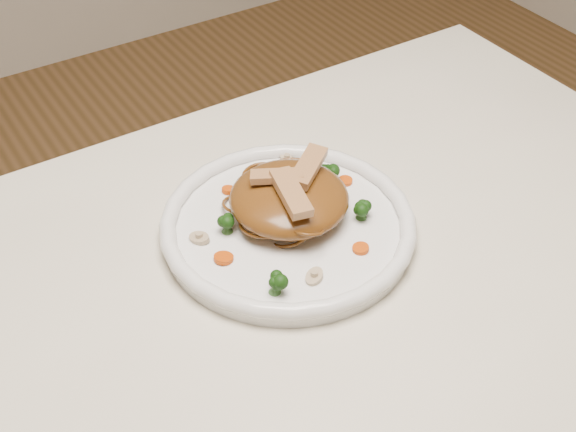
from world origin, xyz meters
TOP-DOWN VIEW (x-y plane):
  - table at (0.00, 0.00)m, footprint 1.20×0.80m
  - plate at (0.05, 0.10)m, footprint 0.31×0.31m
  - noodle_mound at (0.07, 0.11)m, footprint 0.18×0.18m
  - chicken_a at (0.10, 0.12)m, footprint 0.08×0.07m
  - chicken_b at (0.06, 0.12)m, footprint 0.06×0.05m
  - chicken_c at (0.05, 0.09)m, footprint 0.04×0.08m
  - broccoli_0 at (0.14, 0.14)m, footprint 0.03×0.03m
  - broccoli_1 at (-0.01, 0.13)m, footprint 0.03×0.03m
  - broccoli_2 at (-0.02, 0.01)m, footprint 0.03×0.03m
  - broccoli_3 at (0.14, 0.06)m, footprint 0.03×0.03m
  - carrot_0 at (0.11, 0.18)m, footprint 0.03×0.03m
  - carrot_1 at (-0.04, 0.09)m, footprint 0.03×0.03m
  - carrot_2 at (0.16, 0.13)m, footprint 0.02×0.02m
  - carrot_3 at (0.03, 0.19)m, footprint 0.02×0.02m
  - carrot_4 at (0.10, 0.02)m, footprint 0.02×0.02m
  - mushroom_0 at (0.03, 0.01)m, footprint 0.04×0.04m
  - mushroom_1 at (0.13, 0.15)m, footprint 0.03×0.03m
  - mushroom_2 at (-0.05, 0.13)m, footprint 0.04×0.04m
  - mushroom_3 at (0.12, 0.21)m, footprint 0.02×0.02m

SIDE VIEW (x-z plane):
  - table at x=0.00m, z-range 0.28..1.03m
  - plate at x=0.05m, z-range 0.75..0.77m
  - carrot_0 at x=0.11m, z-range 0.77..0.77m
  - carrot_1 at x=-0.04m, z-range 0.77..0.77m
  - carrot_2 at x=0.16m, z-range 0.77..0.77m
  - carrot_3 at x=0.03m, z-range 0.77..0.77m
  - carrot_4 at x=0.10m, z-range 0.77..0.77m
  - mushroom_0 at x=0.03m, z-range 0.77..0.77m
  - mushroom_1 at x=0.13m, z-range 0.77..0.77m
  - mushroom_2 at x=-0.05m, z-range 0.77..0.77m
  - mushroom_3 at x=0.12m, z-range 0.77..0.77m
  - broccoli_0 at x=0.14m, z-range 0.77..0.79m
  - broccoli_3 at x=0.14m, z-range 0.77..0.79m
  - broccoli_2 at x=-0.02m, z-range 0.77..0.80m
  - broccoli_1 at x=-0.01m, z-range 0.77..0.80m
  - noodle_mound at x=0.07m, z-range 0.77..0.82m
  - chicken_b at x=0.06m, z-range 0.82..0.83m
  - chicken_a at x=0.10m, z-range 0.82..0.83m
  - chicken_c at x=0.05m, z-range 0.82..0.83m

